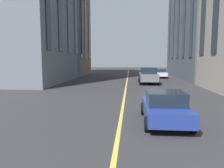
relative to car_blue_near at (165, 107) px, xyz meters
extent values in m
cube|color=#D8C64C|center=(8.18, 1.93, -0.70)|extent=(80.00, 0.16, 0.01)
cube|color=navy|center=(0.05, 0.00, -0.12)|extent=(3.90, 1.75, 0.55)
cube|color=#19232D|center=(-0.15, 0.00, 0.43)|extent=(1.64, 1.54, 0.55)
cylinder|color=black|center=(1.34, 0.84, -0.40)|extent=(0.60, 0.21, 0.60)
cylinder|color=black|center=(1.34, -0.84, -0.40)|extent=(0.60, 0.21, 0.60)
cylinder|color=black|center=(-1.24, 0.84, -0.40)|extent=(0.60, 0.21, 0.60)
cylinder|color=black|center=(-1.24, -0.84, -0.40)|extent=(0.60, 0.21, 0.60)
cube|color=silver|center=(23.88, -2.97, -0.10)|extent=(4.40, 1.80, 0.55)
cube|color=#19232D|center=(23.66, -2.97, 0.42)|extent=(1.85, 1.58, 0.50)
cylinder|color=black|center=(25.33, -2.11, -0.38)|extent=(0.64, 0.22, 0.64)
cylinder|color=black|center=(25.33, -3.84, -0.38)|extent=(0.64, 0.22, 0.64)
cylinder|color=black|center=(22.43, -2.11, -0.38)|extent=(0.64, 0.22, 0.64)
cylinder|color=black|center=(22.43, -3.84, -0.38)|extent=(0.64, 0.22, 0.64)
cube|color=slate|center=(15.51, -0.55, 0.08)|extent=(4.70, 1.95, 0.80)
cube|color=#19232D|center=(15.51, -0.55, 0.83)|extent=(2.59, 1.72, 0.70)
cylinder|color=black|center=(17.06, 0.38, -0.32)|extent=(0.76, 0.27, 0.76)
cylinder|color=black|center=(17.06, -1.49, -0.32)|extent=(0.76, 0.27, 0.76)
cylinder|color=black|center=(13.96, 0.38, -0.32)|extent=(0.76, 0.27, 0.76)
cylinder|color=black|center=(13.96, -1.49, -0.32)|extent=(0.76, 0.27, 0.76)
cube|color=#846B51|center=(27.86, 14.56, 9.64)|extent=(10.40, 10.26, 20.67)
cube|color=#19232D|center=(24.40, 9.38, 10.05)|extent=(1.10, 0.10, 15.71)
cube|color=#19232D|center=(27.86, 9.38, 10.05)|extent=(1.10, 0.10, 15.71)
cube|color=#19232D|center=(31.33, 9.38, 10.05)|extent=(1.10, 0.10, 15.71)
cube|color=#19232D|center=(23.86, -5.52, 10.60)|extent=(1.10, 0.10, 16.52)
cube|color=#19232D|center=(27.44, -5.52, 10.60)|extent=(1.10, 0.10, 16.52)
cube|color=#19232D|center=(31.02, -5.52, 10.60)|extent=(1.10, 0.10, 16.52)
camera|label=1|loc=(-9.16, 1.50, 2.04)|focal=33.94mm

